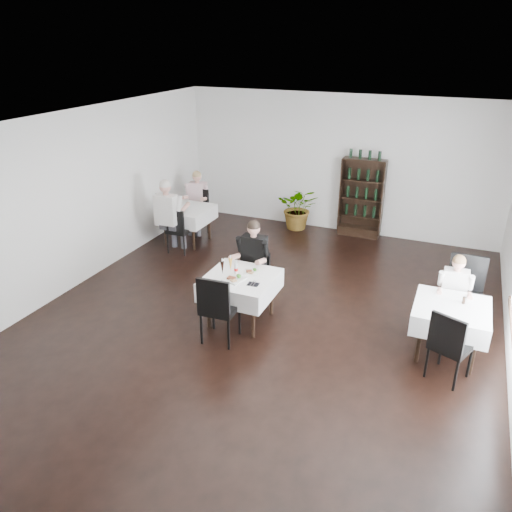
{
  "coord_description": "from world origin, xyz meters",
  "views": [
    {
      "loc": [
        2.56,
        -6.1,
        4.11
      ],
      "look_at": [
        -0.13,
        0.2,
        1.05
      ],
      "focal_mm": 35.0,
      "sensor_mm": 36.0,
      "label": 1
    }
  ],
  "objects_px": {
    "potted_tree": "(299,208)",
    "diner_main": "(252,257)",
    "main_table": "(240,285)",
    "wine_shelf": "(361,199)"
  },
  "relations": [
    {
      "from": "main_table",
      "to": "wine_shelf",
      "type": "bearing_deg",
      "value": 78.22
    },
    {
      "from": "main_table",
      "to": "diner_main",
      "type": "relative_size",
      "value": 0.72
    },
    {
      "from": "wine_shelf",
      "to": "diner_main",
      "type": "height_order",
      "value": "wine_shelf"
    },
    {
      "from": "diner_main",
      "to": "main_table",
      "type": "bearing_deg",
      "value": -83.25
    },
    {
      "from": "potted_tree",
      "to": "diner_main",
      "type": "bearing_deg",
      "value": -83.56
    },
    {
      "from": "potted_tree",
      "to": "diner_main",
      "type": "relative_size",
      "value": 0.7
    },
    {
      "from": "wine_shelf",
      "to": "main_table",
      "type": "height_order",
      "value": "wine_shelf"
    },
    {
      "from": "potted_tree",
      "to": "diner_main",
      "type": "distance_m",
      "value": 3.63
    },
    {
      "from": "main_table",
      "to": "potted_tree",
      "type": "distance_m",
      "value": 4.23
    },
    {
      "from": "wine_shelf",
      "to": "main_table",
      "type": "distance_m",
      "value": 4.41
    }
  ]
}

